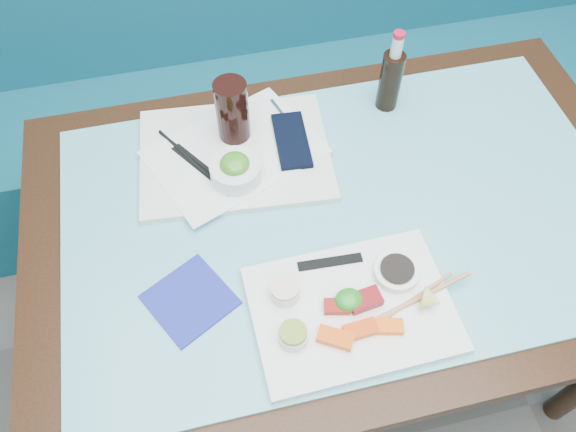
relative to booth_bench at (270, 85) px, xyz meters
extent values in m
cube|color=#105266|center=(0.00, -0.07, -0.15)|extent=(3.00, 0.55, 0.45)
cube|color=black|center=(0.00, -0.84, 0.36)|extent=(1.40, 0.90, 0.04)
cylinder|color=black|center=(-0.62, -0.47, -0.02)|extent=(0.06, 0.06, 0.71)
cylinder|color=black|center=(0.62, -0.47, -0.02)|extent=(0.06, 0.06, 0.71)
cube|color=#5DADBA|center=(0.00, -0.84, 0.38)|extent=(1.22, 0.76, 0.01)
cube|color=silver|center=(-0.06, -1.07, 0.39)|extent=(0.39, 0.28, 0.02)
cube|color=#E94D09|center=(-0.11, -1.13, 0.41)|extent=(0.07, 0.06, 0.02)
cube|color=red|center=(-0.06, -1.12, 0.41)|extent=(0.07, 0.04, 0.02)
cube|color=#FF590A|center=(-0.01, -1.13, 0.41)|extent=(0.07, 0.04, 0.01)
cube|color=maroon|center=(-0.09, -1.07, 0.41)|extent=(0.05, 0.04, 0.02)
cube|color=maroon|center=(-0.03, -1.07, 0.41)|extent=(0.07, 0.05, 0.02)
ellipsoid|color=#1F7F1D|center=(-0.06, -1.06, 0.42)|extent=(0.07, 0.06, 0.03)
cylinder|color=silver|center=(-0.18, -1.11, 0.41)|extent=(0.06, 0.06, 0.02)
cylinder|color=olive|center=(-0.18, -1.11, 0.43)|extent=(0.05, 0.05, 0.01)
cylinder|color=white|center=(-0.18, -1.02, 0.41)|extent=(0.08, 0.08, 0.02)
cylinder|color=beige|center=(-0.18, -1.02, 0.43)|extent=(0.07, 0.07, 0.01)
cylinder|color=white|center=(0.05, -1.02, 0.41)|extent=(0.10, 0.10, 0.02)
cylinder|color=black|center=(0.05, -1.02, 0.42)|extent=(0.07, 0.07, 0.01)
cone|color=#ECE970|center=(0.09, -1.10, 0.43)|extent=(0.06, 0.06, 0.05)
cube|color=black|center=(-0.07, -0.97, 0.40)|extent=(0.13, 0.03, 0.00)
cylinder|color=#AC7B51|center=(0.05, -1.09, 0.41)|extent=(0.20, 0.08, 0.01)
cylinder|color=tan|center=(0.06, -1.09, 0.41)|extent=(0.25, 0.07, 0.01)
cube|color=silver|center=(-0.21, -0.63, 0.39)|extent=(0.46, 0.36, 0.02)
cube|color=white|center=(-0.21, -0.63, 0.40)|extent=(0.44, 0.38, 0.00)
cylinder|color=silver|center=(-0.22, -0.71, 0.42)|extent=(0.14, 0.14, 0.05)
ellipsoid|color=#3A821E|center=(-0.22, -0.71, 0.45)|extent=(0.08, 0.08, 0.03)
cylinder|color=black|center=(-0.20, -0.58, 0.48)|extent=(0.08, 0.08, 0.16)
cube|color=black|center=(-0.08, -0.63, 0.41)|extent=(0.09, 0.18, 0.01)
cylinder|color=silver|center=(-0.08, -0.53, 0.40)|extent=(0.03, 0.08, 0.01)
cylinder|color=black|center=(-0.31, -0.64, 0.40)|extent=(0.13, 0.23, 0.01)
cylinder|color=black|center=(-0.30, -0.64, 0.40)|extent=(0.15, 0.22, 0.01)
cube|color=black|center=(-0.31, -0.64, 0.40)|extent=(0.10, 0.13, 0.00)
cylinder|color=black|center=(0.19, -0.55, 0.46)|extent=(0.07, 0.07, 0.15)
cylinder|color=silver|center=(0.19, -0.55, 0.56)|extent=(0.03, 0.03, 0.05)
cylinder|color=red|center=(0.19, -0.55, 0.59)|extent=(0.03, 0.03, 0.01)
cube|color=navy|center=(-0.36, -0.98, 0.39)|extent=(0.20, 0.20, 0.01)
camera|label=1|loc=(-0.29, -1.50, 1.39)|focal=35.00mm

